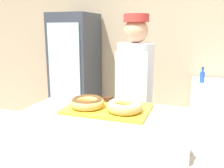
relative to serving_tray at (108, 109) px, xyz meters
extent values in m
cube|color=tan|center=(0.00, 2.13, 0.37)|extent=(8.00, 0.06, 2.70)
cube|color=yellow|center=(0.00, 0.00, 0.00)|extent=(0.61, 0.41, 0.02)
torus|color=tan|center=(-0.14, -0.05, 0.05)|extent=(0.26, 0.26, 0.07)
torus|color=brown|center=(-0.14, -0.05, 0.06)|extent=(0.23, 0.23, 0.04)
torus|color=tan|center=(0.14, -0.05, 0.05)|extent=(0.26, 0.26, 0.07)
torus|color=#EFADC6|center=(0.14, -0.05, 0.06)|extent=(0.23, 0.23, 0.04)
cube|color=#382111|center=(-0.06, 0.16, 0.03)|extent=(0.07, 0.07, 0.03)
cube|color=#382111|center=(0.06, 0.16, 0.03)|extent=(0.07, 0.07, 0.03)
cylinder|color=#4C4C51|center=(0.06, 0.59, -0.57)|extent=(0.25, 0.25, 0.82)
cylinder|color=silver|center=(0.06, 0.59, 0.15)|extent=(0.34, 0.34, 0.61)
cube|color=silver|center=(0.06, 0.43, -0.25)|extent=(0.29, 0.02, 1.29)
sphere|color=tan|center=(0.06, 0.59, 0.56)|extent=(0.22, 0.22, 0.22)
cylinder|color=#B2332D|center=(0.06, 0.59, 0.68)|extent=(0.23, 0.23, 0.07)
cube|color=#333842|center=(-1.14, 1.73, -0.09)|extent=(0.59, 0.68, 1.78)
cube|color=silver|center=(-1.14, 1.38, -0.05)|extent=(0.48, 0.02, 1.42)
cylinder|color=#1E4CB2|center=(0.68, 1.66, -0.02)|extent=(0.06, 0.06, 0.14)
cylinder|color=#1E4CB2|center=(0.68, 1.66, 0.07)|extent=(0.03, 0.03, 0.05)
cylinder|color=black|center=(0.68, 1.66, 0.10)|extent=(0.03, 0.03, 0.01)
camera|label=1|loc=(0.60, -1.67, 0.58)|focal=40.00mm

